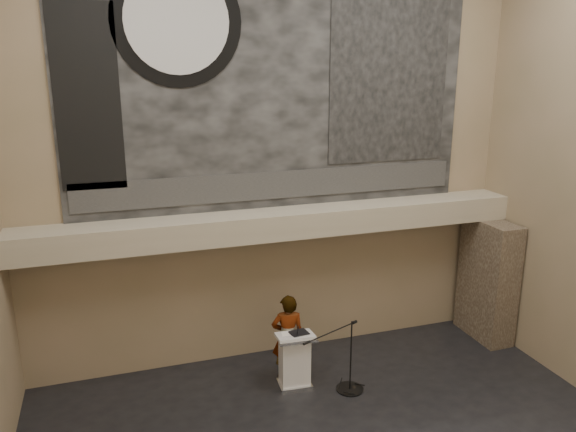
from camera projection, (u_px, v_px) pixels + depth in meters
name	position (u px, v px, depth m)	size (l,w,h in m)	color
wall_back	(275.00, 154.00, 11.04)	(10.00, 0.02, 8.50)	#837353
soffit	(282.00, 223.00, 11.02)	(10.00, 0.80, 0.50)	tan
sprinkler_left	(202.00, 245.00, 10.56)	(0.04, 0.04, 0.06)	#B2893D
sprinkler_right	(370.00, 229.00, 11.62)	(0.04, 0.04, 0.06)	#B2893D
banner	(275.00, 79.00, 10.63)	(8.00, 0.05, 5.00)	black
banner_text_strip	(277.00, 185.00, 11.13)	(7.76, 0.02, 0.55)	#2E2E2E
banner_clock_rim	(177.00, 21.00, 9.78)	(2.30, 2.30, 0.02)	black
banner_clock_face	(177.00, 21.00, 9.76)	(1.84, 1.84, 0.02)	silver
banner_building_print	(390.00, 73.00, 11.29)	(2.60, 0.02, 3.60)	black
banner_brick_print	(87.00, 99.00, 9.64)	(1.10, 0.02, 3.20)	black
stone_pier	(488.00, 280.00, 12.43)	(0.60, 1.40, 2.70)	#433529
lectern	(295.00, 360.00, 10.62)	(0.72, 0.54, 1.13)	silver
binder	(299.00, 333.00, 10.47)	(0.33, 0.26, 0.04)	black
papers	(288.00, 335.00, 10.43)	(0.23, 0.31, 0.01)	white
speaker_person	(288.00, 337.00, 10.83)	(0.64, 0.42, 1.75)	white
mic_stand	(349.00, 381.00, 10.57)	(1.37, 0.73, 1.42)	black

